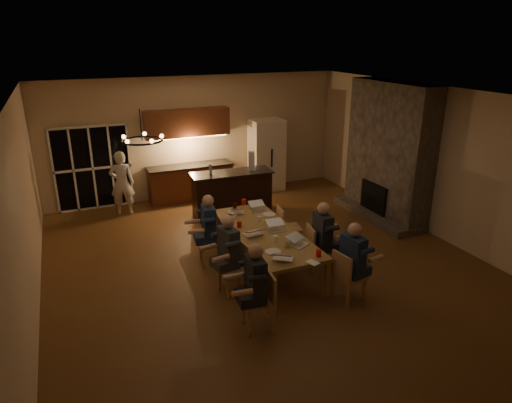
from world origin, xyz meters
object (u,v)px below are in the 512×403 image
(chair_right_mid, at_px, (320,248))
(plate_near, at_px, (294,239))
(mug_front, at_px, (276,238))
(person_right_near, at_px, (352,262))
(bar_bottle, at_px, (210,169))
(plate_left, at_px, (273,252))
(laptop_d, at_px, (277,225))
(redcup_near, at_px, (319,253))
(mug_back, at_px, (235,216))
(chair_left_near, at_px, (258,302))
(bar_island, at_px, (232,194))
(laptop_a, at_px, (283,252))
(redcup_mid, at_px, (239,225))
(chair_right_far, at_px, (289,227))
(chandelier, at_px, (142,140))
(laptop_f, at_px, (258,206))
(can_silver, at_px, (287,245))
(can_cola, at_px, (235,206))
(chair_left_mid, at_px, (233,269))
(refrigerator, at_px, (267,155))
(dining_table, at_px, (266,250))
(redcup_far, at_px, (244,202))
(bar_blender, at_px, (252,161))
(mug_mid, at_px, (259,219))
(standing_person, at_px, (122,183))
(laptop_c, at_px, (252,229))
(person_left_mid, at_px, (229,253))
(laptop_b, at_px, (300,239))
(laptop_e, at_px, (236,208))
(chair_left_far, at_px, (211,241))
(person_left_near, at_px, (256,286))
(person_left_far, at_px, (209,229))

(chair_right_mid, height_order, plate_near, chair_right_mid)
(mug_front, bearing_deg, person_right_near, -52.16)
(bar_bottle, bearing_deg, plate_left, -91.73)
(laptop_d, relative_size, redcup_near, 2.67)
(mug_back, bearing_deg, chair_left_near, -103.08)
(bar_island, relative_size, laptop_a, 6.13)
(mug_front, bearing_deg, redcup_mid, 114.47)
(chair_right_far, bearing_deg, chandelier, 119.08)
(laptop_f, relative_size, plate_near, 1.39)
(laptop_a, relative_size, mug_back, 3.20)
(can_silver, distance_m, plate_left, 0.30)
(can_cola, height_order, plate_near, can_cola)
(chandelier, bearing_deg, redcup_mid, 24.71)
(chair_left_mid, bearing_deg, refrigerator, 146.02)
(refrigerator, distance_m, bar_bottle, 2.51)
(dining_table, bearing_deg, laptop_a, -100.03)
(refrigerator, relative_size, person_right_near, 1.45)
(redcup_far, bearing_deg, mug_back, -125.62)
(refrigerator, bearing_deg, bar_blender, -125.97)
(laptop_a, distance_m, redcup_far, 2.60)
(laptop_a, height_order, mug_mid, laptop_a)
(chair_right_mid, distance_m, laptop_d, 0.92)
(standing_person, bearing_deg, laptop_c, 129.79)
(refrigerator, xyz_separation_m, person_left_mid, (-2.85, -4.72, -0.31))
(dining_table, distance_m, plate_near, 0.71)
(bar_island, relative_size, chandelier, 3.27)
(bar_island, height_order, laptop_b, bar_island)
(laptop_e, height_order, plate_left, laptop_e)
(chair_right_mid, height_order, redcup_mid, chair_right_mid)
(chair_left_far, distance_m, can_silver, 1.71)
(laptop_d, bearing_deg, bar_bottle, 101.50)
(person_left_near, height_order, person_left_mid, same)
(refrigerator, bearing_deg, laptop_e, -123.87)
(bar_bottle, bearing_deg, mug_front, -88.00)
(laptop_c, bearing_deg, dining_table, 178.71)
(person_right_near, height_order, chandelier, chandelier)
(laptop_e, bearing_deg, chair_left_near, 98.55)
(person_left_far, relative_size, laptop_b, 4.31)
(person_left_near, relative_size, standing_person, 0.87)
(laptop_f, bearing_deg, mug_back, -159.90)
(refrigerator, height_order, chair_left_near, refrigerator)
(laptop_c, relative_size, redcup_mid, 2.67)
(chair_right_mid, relative_size, laptop_a, 2.78)
(chair_right_far, bearing_deg, bar_blender, 7.45)
(person_left_near, height_order, laptop_f, person_left_near)
(laptop_a, relative_size, plate_near, 1.39)
(dining_table, distance_m, chair_left_far, 1.08)
(bar_island, relative_size, mug_back, 19.60)
(plate_left, bearing_deg, redcup_mid, 96.80)
(chair_right_mid, relative_size, chandelier, 1.49)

